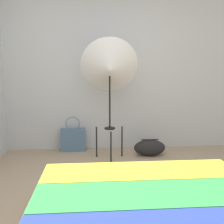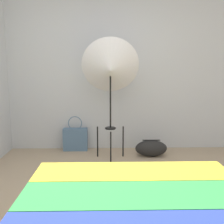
{
  "view_description": "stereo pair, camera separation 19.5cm",
  "coord_description": "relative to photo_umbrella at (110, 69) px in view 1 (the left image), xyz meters",
  "views": [
    {
      "loc": [
        -0.08,
        -2.17,
        1.28
      ],
      "look_at": [
        0.19,
        1.32,
        0.72
      ],
      "focal_mm": 42.0,
      "sensor_mm": 36.0,
      "label": 1
    },
    {
      "loc": [
        0.11,
        -2.18,
        1.28
      ],
      "look_at": [
        0.19,
        1.32,
        0.72
      ],
      "focal_mm": 42.0,
      "sensor_mm": 36.0,
      "label": 2
    }
  ],
  "objects": [
    {
      "name": "ground_plane",
      "position": [
        -0.17,
        -1.5,
        -1.31
      ],
      "size": [
        14.0,
        14.0,
        0.0
      ],
      "primitive_type": "plane",
      "color": "gray"
    },
    {
      "name": "wall_back",
      "position": [
        -0.17,
        0.57,
        -0.01
      ],
      "size": [
        8.0,
        0.05,
        2.6
      ],
      "color": "#B7BCC1",
      "rests_on": "ground_plane"
    },
    {
      "name": "photo_umbrella",
      "position": [
        0.0,
        0.0,
        0.0
      ],
      "size": [
        0.82,
        0.49,
        1.73
      ],
      "color": "black",
      "rests_on": "ground_plane"
    },
    {
      "name": "tote_bag",
      "position": [
        -0.56,
        0.43,
        -1.12
      ],
      "size": [
        0.39,
        0.13,
        0.56
      ],
      "color": "slate",
      "rests_on": "ground_plane"
    },
    {
      "name": "duffel_bag",
      "position": [
        0.61,
        0.11,
        -1.18
      ],
      "size": [
        0.48,
        0.24,
        0.25
      ],
      "color": "black",
      "rests_on": "ground_plane"
    }
  ]
}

